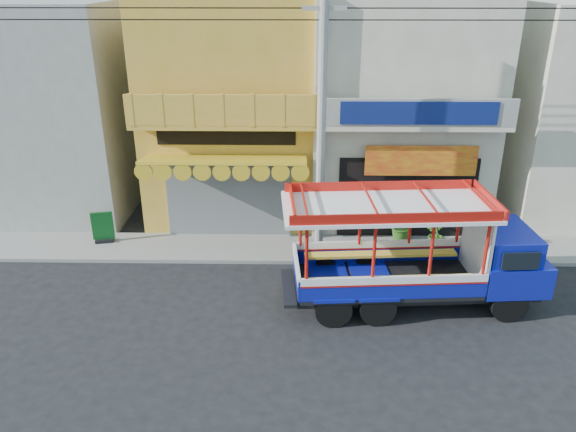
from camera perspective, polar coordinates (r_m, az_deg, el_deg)
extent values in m
plane|color=black|center=(15.31, 7.30, -10.31)|extent=(90.00, 90.00, 0.00)
cube|color=slate|center=(18.72, 6.08, -3.33)|extent=(30.00, 2.00, 0.12)
cube|color=#B69428|center=(21.24, -5.38, 11.26)|extent=(6.00, 6.00, 8.00)
cube|color=#595B5E|center=(19.12, -6.01, 1.67)|extent=(4.20, 0.10, 2.60)
cube|color=#C48E17|center=(17.88, -6.50, 5.71)|extent=(5.20, 1.50, 0.31)
cube|color=#B69428|center=(17.99, -6.49, 9.13)|extent=(6.00, 0.70, 0.18)
cube|color=#B69428|center=(17.57, -6.69, 10.63)|extent=(6.00, 0.12, 0.95)
cube|color=black|center=(18.43, -6.30, 7.88)|extent=(4.50, 0.04, 0.45)
cube|color=#BBAC99|center=(21.44, 11.09, 11.05)|extent=(6.00, 6.00, 8.00)
cube|color=black|center=(19.31, 11.95, 1.81)|extent=(4.60, 0.12, 2.80)
cube|color=gold|center=(18.65, 13.37, 5.48)|extent=(3.60, 0.05, 1.00)
cube|color=#BBAC99|center=(18.22, 12.81, 8.89)|extent=(6.00, 0.70, 0.18)
cube|color=gray|center=(17.82, 13.14, 10.20)|extent=(6.00, 0.12, 0.85)
cube|color=navy|center=(17.76, 13.18, 10.14)|extent=(4.80, 0.06, 0.70)
cube|color=#BBAC99|center=(18.06, 3.20, 9.14)|extent=(0.35, 0.30, 8.00)
cube|color=gray|center=(23.11, -23.16, 9.99)|extent=(6.00, 6.00, 7.60)
cylinder|color=gray|center=(16.44, 3.43, 9.49)|extent=(0.26, 0.26, 9.00)
cube|color=gray|center=(15.98, 3.71, 20.34)|extent=(1.20, 0.12, 0.12)
cylinder|color=black|center=(16.07, 7.45, 19.15)|extent=(28.00, 0.04, 0.04)
cylinder|color=black|center=(16.05, 7.51, 20.21)|extent=(28.00, 0.04, 0.04)
cylinder|color=black|center=(15.97, 21.49, -8.36)|extent=(0.98, 0.34, 0.96)
cylinder|color=black|center=(17.41, 19.16, -5.25)|extent=(0.98, 0.34, 0.96)
cylinder|color=black|center=(14.91, 9.09, -9.24)|extent=(0.98, 0.34, 0.96)
cylinder|color=black|center=(16.44, 7.83, -5.81)|extent=(0.98, 0.34, 0.96)
cylinder|color=black|center=(14.72, 4.63, -9.45)|extent=(0.98, 0.34, 0.96)
cylinder|color=black|center=(16.27, 3.81, -5.96)|extent=(0.98, 0.34, 0.96)
cube|color=black|center=(15.88, 12.57, -6.93)|extent=(6.57, 2.03, 0.27)
cube|color=#101BB1|center=(16.46, 21.19, -4.80)|extent=(1.88, 2.23, 0.87)
cube|color=#101BB1|center=(16.07, 21.12, -2.41)|extent=(1.48, 2.04, 0.72)
cube|color=black|center=(16.38, 23.25, -2.47)|extent=(0.18, 1.69, 0.53)
cube|color=black|center=(15.60, 9.80, -6.47)|extent=(4.90, 2.44, 0.12)
cube|color=#101BB1|center=(14.57, 10.73, -7.31)|extent=(4.76, 0.41, 0.58)
cube|color=white|center=(14.44, 10.81, -6.43)|extent=(4.76, 0.42, 0.21)
cube|color=#101BB1|center=(16.31, 9.13, -3.66)|extent=(4.76, 0.41, 0.58)
cube|color=white|center=(16.19, 9.19, -2.84)|extent=(4.76, 0.42, 0.21)
cylinder|color=#B6160E|center=(13.73, 1.90, -3.86)|extent=(0.09, 0.09, 1.54)
cylinder|color=#B6160E|center=(15.53, 1.29, -0.46)|extent=(0.09, 0.09, 1.54)
cube|color=white|center=(15.80, 18.61, -2.59)|extent=(0.21, 1.95, 2.17)
cube|color=white|center=(14.62, 10.01, 0.89)|extent=(5.50, 2.72, 0.10)
cube|color=#B6160E|center=(14.56, 10.06, 1.52)|extent=(5.30, 2.61, 0.25)
cube|color=black|center=(19.93, -18.12, -2.35)|extent=(0.65, 0.44, 0.11)
cube|color=#0D4918|center=(19.71, -18.32, -0.94)|extent=(0.70, 0.23, 0.97)
imported|color=#2D5D1A|center=(19.27, 11.43, -0.83)|extent=(1.23, 1.29, 1.13)
imported|color=#2D5D1A|center=(18.84, 14.66, -1.78)|extent=(0.73, 0.77, 1.09)
imported|color=#2D5D1A|center=(19.71, 20.93, -1.67)|extent=(0.76, 0.76, 0.97)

